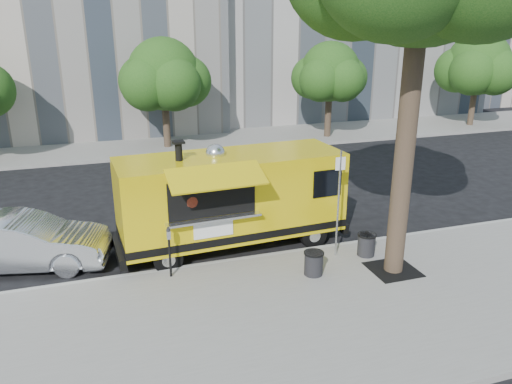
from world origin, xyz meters
TOP-DOWN VIEW (x-y plane):
  - ground at (0.00, 0.00)m, footprint 120.00×120.00m
  - sidewalk at (0.00, -4.00)m, footprint 60.00×6.00m
  - curb at (0.00, -0.93)m, footprint 60.00×0.14m
  - far_sidewalk at (0.00, 13.50)m, footprint 60.00×5.00m
  - building_right at (30.00, 24.00)m, footprint 16.00×12.00m
  - tree_well at (2.60, -2.80)m, footprint 1.20×1.20m
  - far_tree_b at (-1.00, 12.70)m, footprint 3.60×3.60m
  - far_tree_c at (8.00, 12.40)m, footprint 3.24×3.24m
  - far_tree_d at (18.00, 12.60)m, footprint 3.78×3.78m
  - sign_post at (1.55, -1.55)m, footprint 0.28×0.06m
  - parking_meter at (-3.00, -1.35)m, footprint 0.11×0.11m
  - food_truck at (-0.98, 0.17)m, footprint 6.80×3.37m
  - sedan at (-6.62, 0.65)m, footprint 4.72×2.52m
  - trash_bin_left at (2.36, -1.79)m, footprint 0.52×0.52m
  - trash_bin_right at (0.51, -2.37)m, footprint 0.52×0.52m

SIDE VIEW (x-z plane):
  - ground at x=0.00m, z-range 0.00..0.00m
  - sidewalk at x=0.00m, z-range 0.00..0.15m
  - curb at x=0.00m, z-range -0.01..0.15m
  - far_sidewalk at x=0.00m, z-range 0.00..0.15m
  - tree_well at x=2.60m, z-range 0.14..0.17m
  - trash_bin_right at x=0.51m, z-range 0.17..0.79m
  - trash_bin_left at x=2.36m, z-range 0.17..0.80m
  - sedan at x=-6.62m, z-range 0.00..1.48m
  - parking_meter at x=-3.00m, z-range 0.31..1.65m
  - food_truck at x=-0.98m, z-range -0.10..3.20m
  - sign_post at x=1.55m, z-range 0.35..3.35m
  - far_tree_c at x=8.00m, z-range 1.11..6.32m
  - far_tree_b at x=-1.00m, z-range 1.08..6.58m
  - far_tree_d at x=18.00m, z-range 1.07..6.71m
  - building_right at x=30.00m, z-range 0.00..16.00m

